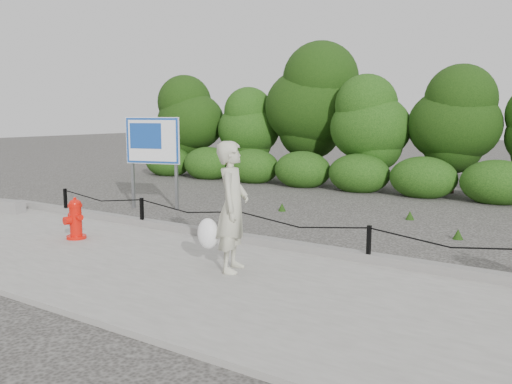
{
  "coord_description": "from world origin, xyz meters",
  "views": [
    {
      "loc": [
        5.64,
        -7.89,
        2.42
      ],
      "look_at": [
        0.23,
        0.2,
        1.0
      ],
      "focal_mm": 38.0,
      "sensor_mm": 36.0,
      "label": 1
    }
  ],
  "objects_px": {
    "concrete_block": "(8,206)",
    "advertising_sign": "(153,145)",
    "pedestrian": "(231,209)",
    "fire_hydrant": "(75,219)"
  },
  "relations": [
    {
      "from": "advertising_sign",
      "to": "pedestrian",
      "type": "bearing_deg",
      "value": -51.9
    },
    {
      "from": "pedestrian",
      "to": "concrete_block",
      "type": "xyz_separation_m",
      "value": [
        -7.32,
        0.94,
        -0.8
      ]
    },
    {
      "from": "fire_hydrant",
      "to": "advertising_sign",
      "type": "xyz_separation_m",
      "value": [
        -1.33,
        3.43,
        1.18
      ]
    },
    {
      "from": "concrete_block",
      "to": "advertising_sign",
      "type": "bearing_deg",
      "value": 47.52
    },
    {
      "from": "concrete_block",
      "to": "advertising_sign",
      "type": "xyz_separation_m",
      "value": [
        2.32,
        2.54,
        1.42
      ]
    },
    {
      "from": "fire_hydrant",
      "to": "advertising_sign",
      "type": "distance_m",
      "value": 3.87
    },
    {
      "from": "pedestrian",
      "to": "concrete_block",
      "type": "distance_m",
      "value": 7.42
    },
    {
      "from": "pedestrian",
      "to": "advertising_sign",
      "type": "height_order",
      "value": "advertising_sign"
    },
    {
      "from": "fire_hydrant",
      "to": "pedestrian",
      "type": "relative_size",
      "value": 0.4
    },
    {
      "from": "fire_hydrant",
      "to": "concrete_block",
      "type": "bearing_deg",
      "value": 176.84
    }
  ]
}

